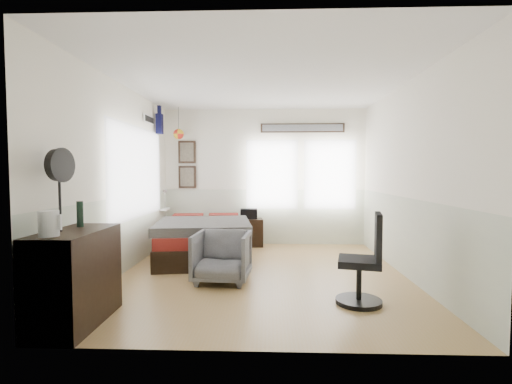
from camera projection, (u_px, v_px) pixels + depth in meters
ground_plane at (262, 275)px, 5.24m from camera, size 4.00×4.50×0.01m
room_shell at (257, 161)px, 5.34m from camera, size 4.02×4.52×2.71m
wall_decor at (207, 138)px, 7.12m from camera, size 3.55×1.32×1.44m
bed at (204, 239)px, 6.27m from camera, size 1.68×2.20×0.65m
dresser at (76, 277)px, 3.52m from camera, size 0.48×1.00×0.90m
armchair at (222, 257)px, 4.89m from camera, size 0.76×0.78×0.67m
nightstand at (249, 232)px, 7.28m from camera, size 0.58×0.48×0.54m
task_chair at (365, 267)px, 4.05m from camera, size 0.53×0.53×1.01m
kettle at (49, 223)px, 3.18m from camera, size 0.19×0.17×0.22m
bottle at (80, 214)px, 3.73m from camera, size 0.07×0.07×0.26m
stand_fan at (60, 167)px, 3.41m from camera, size 0.13×0.32×0.78m
black_bag at (249, 214)px, 7.26m from camera, size 0.34×0.24×0.19m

